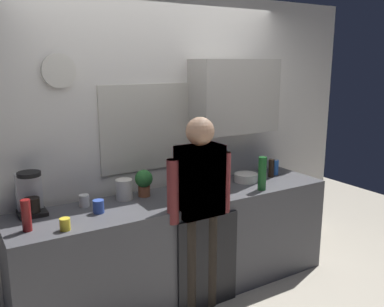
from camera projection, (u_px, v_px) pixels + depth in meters
The scene contains 18 objects.
ground_plane at pixel (199, 307), 3.44m from camera, with size 8.00×8.00×0.00m, color beige.
kitchen_counter at pixel (181, 245), 3.59m from camera, with size 2.82×0.64×0.89m, color #4C4C51.
dishwasher_panel at pixel (208, 263), 3.35m from camera, with size 0.56×0.02×0.80m, color black.
back_wall_assembly at pixel (168, 134), 3.77m from camera, with size 4.42×0.42×2.60m.
coffee_maker at pixel (30, 195), 3.07m from camera, with size 0.20×0.20×0.33m.
bottle_green_wine at pixel (262, 174), 3.64m from camera, with size 0.07×0.07×0.30m, color #195923.
bottle_olive_oil at pixel (194, 173), 3.75m from camera, with size 0.06×0.06×0.25m, color olive.
bottle_dark_sauce at pixel (271, 168), 4.05m from camera, with size 0.06×0.06×0.18m, color black.
bottle_red_vinegar at pixel (26, 215), 2.76m from camera, with size 0.06×0.06×0.22m, color maroon.
cup_white_mug at pixel (84, 201), 3.24m from camera, with size 0.08×0.08×0.10m, color white.
cup_blue_mug at pixel (99, 206), 3.10m from camera, with size 0.08×0.08×0.10m, color #3351B2.
cup_yellow_cup at pixel (65, 224), 2.78m from camera, with size 0.07×0.07×0.09m, color yellow.
mixing_bowl at pixel (246, 178), 3.91m from camera, with size 0.22×0.22×0.08m, color white.
potted_plant at pixel (144, 181), 3.47m from camera, with size 0.15×0.15×0.23m.
dish_soap at pixel (276, 167), 4.14m from camera, with size 0.06×0.06×0.18m.
storage_canister at pixel (124, 189), 3.40m from camera, with size 0.14×0.14×0.17m, color silver.
person_at_sink at pixel (200, 199), 3.23m from camera, with size 0.57×0.22×1.60m.
person_guest at pixel (200, 199), 3.23m from camera, with size 0.57×0.22×1.60m.
Camera 1 is at (-1.65, -2.59, 2.01)m, focal length 38.49 mm.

